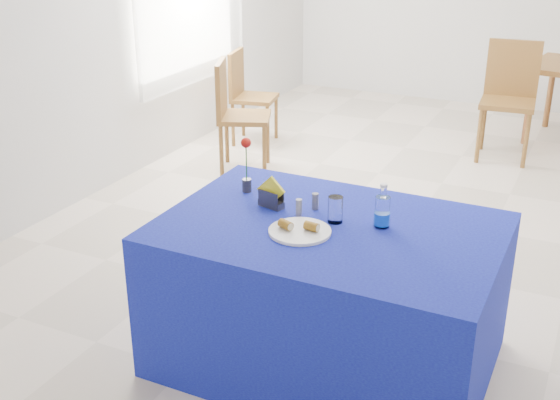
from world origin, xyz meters
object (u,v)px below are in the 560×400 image
object	(u,v)px
blue_table	(328,295)
chair_bg_left	(510,91)
chair_win_a	(234,108)
water_bottle	(382,213)
chair_win_b	(246,90)
plate	(300,231)

from	to	relation	value
blue_table	chair_bg_left	size ratio (longest dim) A/B	1.52
chair_bg_left	chair_win_a	size ratio (longest dim) A/B	1.09
water_bottle	chair_win_b	world-z (taller)	water_bottle
chair_bg_left	plate	bearing A→B (deg)	-100.68
plate	blue_table	world-z (taller)	plate
water_bottle	chair_win_a	bearing A→B (deg)	132.91
blue_table	chair_win_b	xyz separation A→B (m)	(-2.07, 3.01, 0.13)
chair_bg_left	chair_win_a	xyz separation A→B (m)	(-2.06, -1.42, -0.05)
chair_bg_left	chair_win_b	bearing A→B (deg)	-169.17
chair_win_b	chair_bg_left	bearing A→B (deg)	-85.76
plate	chair_win_a	world-z (taller)	chair_win_a
plate	blue_table	distance (m)	0.42
plate	water_bottle	size ratio (longest dim) A/B	1.36
water_bottle	blue_table	bearing A→B (deg)	-156.49
water_bottle	chair_bg_left	distance (m)	3.59
blue_table	chair_win_b	size ratio (longest dim) A/B	1.79
blue_table	plate	bearing A→B (deg)	-125.22
chair_bg_left	chair_win_b	xyz separation A→B (m)	(-2.34, -0.67, -0.09)
plate	chair_win_a	distance (m)	2.94
water_bottle	chair_win_b	distance (m)	3.72
plate	chair_bg_left	bearing A→B (deg)	84.52
water_bottle	chair_bg_left	bearing A→B (deg)	89.25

